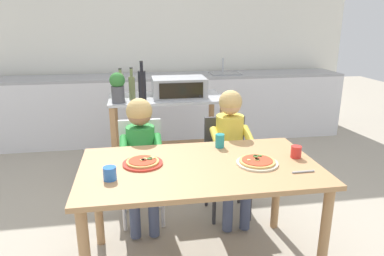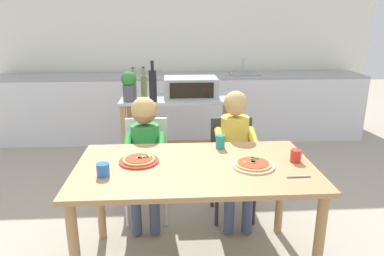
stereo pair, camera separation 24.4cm
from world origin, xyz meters
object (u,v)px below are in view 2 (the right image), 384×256
Objects in this scene: dining_chair_right at (232,160)px; drinking_cup_blue at (103,170)px; dining_table at (195,179)px; bottle_brown_beer at (144,86)px; drinking_cup_red at (296,156)px; toaster_oven at (191,87)px; drinking_cup_teal at (220,142)px; child_in_yellow_shirt at (236,143)px; bottle_dark_olive_oil at (133,84)px; child_in_green_shirt at (145,145)px; serving_spoon at (299,176)px; dining_chair_left at (147,161)px; pizza_plate_cream at (253,165)px; pizza_plate_red_rimmed at (139,160)px; potted_herb_plant at (129,85)px; kitchen_island_cart at (178,124)px; bottle_clear_vinegar at (153,85)px.

dining_chair_right reaches higher than drinking_cup_blue.
dining_table is 19.15× the size of drinking_cup_blue.
bottle_brown_beer is 3.96× the size of drinking_cup_blue.
dining_chair_right is at bearing 113.58° from drinking_cup_red.
drinking_cup_teal is at bearing -82.55° from toaster_oven.
bottle_brown_beer is at bearing 133.34° from child_in_yellow_shirt.
drinking_cup_teal reaches higher than dining_chair_right.
bottle_dark_olive_oil is at bearing 178.11° from toaster_oven.
drinking_cup_blue is (-0.59, -1.52, -0.19)m from toaster_oven.
child_in_green_shirt is 1.22m from serving_spoon.
drinking_cup_blue is 0.98× the size of drinking_cup_red.
drinking_cup_blue is (-0.19, -0.82, 0.29)m from dining_chair_left.
bottle_dark_olive_oil reaches higher than toaster_oven.
bottle_brown_beer is 1.86m from serving_spoon.
pizza_plate_cream is at bearing -90.00° from dining_chair_right.
pizza_plate_cream is 3.31× the size of drinking_cup_red.
drinking_cup_teal is at bearing 148.46° from drinking_cup_red.
serving_spoon is at bearing -16.89° from pizza_plate_red_rimmed.
bottle_dark_olive_oil is at bearing 109.55° from dining_table.
child_in_yellow_shirt reaches higher than toaster_oven.
bottle_dark_olive_oil is 0.18m from potted_herb_plant.
kitchen_island_cart is at bearing 119.60° from dining_chair_right.
kitchen_island_cart is 0.90m from child_in_green_shirt.
bottle_dark_olive_oil is 1.55m from drinking_cup_blue.
serving_spoon is (-0.06, -0.23, -0.03)m from drinking_cup_red.
potted_herb_plant reaches higher than kitchen_island_cart.
kitchen_island_cart is 1.43m from dining_table.
pizza_plate_red_rimmed is 0.97m from serving_spoon.
toaster_oven is 1.40m from pizza_plate_red_rimmed.
child_in_yellow_shirt is at bearing -11.54° from dining_chair_left.
dining_table is at bearing -92.20° from toaster_oven.
drinking_cup_red is at bearing -61.87° from child_in_yellow_shirt.
child_in_green_shirt reaches higher than pizza_plate_cream.
toaster_oven is 0.94m from dining_chair_left.
pizza_plate_cream is (0.71, -0.74, 0.26)m from dining_chair_left.
potted_herb_plant reaches higher than toaster_oven.
bottle_dark_olive_oil is 2.09× the size of serving_spoon.
drinking_cup_red is at bearing -2.87° from pizza_plate_red_rimmed.
serving_spoon is at bearing -57.99° from bottle_brown_beer.
pizza_plate_cream is at bearing -55.43° from potted_herb_plant.
potted_herb_plant is 0.78m from dining_chair_left.
serving_spoon is at bearing -104.72° from drinking_cup_red.
dining_chair_left is at bearing 133.68° from pizza_plate_cream.
dining_table is at bearing -178.17° from drinking_cup_red.
bottle_clear_vinegar reaches higher than dining_chair_left.
pizza_plate_cream is at bearing -64.61° from drinking_cup_teal.
pizza_plate_red_rimmed is at bearing 177.13° from drinking_cup_red.
serving_spoon is (0.89, -1.44, -0.28)m from bottle_clear_vinegar.
bottle_dark_olive_oil reaches higher than pizza_plate_red_rimmed.
dining_chair_right is (0.86, -0.74, -0.51)m from bottle_dark_olive_oil.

